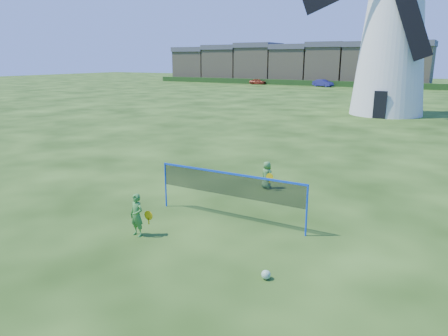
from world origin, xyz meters
The scene contains 10 objects.
ground centered at (0.00, 0.00, 0.00)m, with size 220.00×220.00×0.00m, color black.
windmill centered at (0.63, 29.38, 6.65)m, with size 15.03×6.32×19.72m.
badminton_net centered at (0.72, -0.05, 1.14)m, with size 5.05×0.05×1.55m.
player_girl centered at (-0.99, -2.43, 0.63)m, with size 0.67×0.37×1.25m.
player_boy centered at (0.38, 3.56, 0.54)m, with size 0.67×0.51×1.08m.
play_ball centered at (3.23, -2.84, 0.11)m, with size 0.22×0.22×0.22m, color green.
terraced_houses centered at (-25.08, 72.00, 3.97)m, with size 53.64×8.40×8.11m.
hedge centered at (-22.00, 66.00, 0.50)m, with size 62.00×0.80×1.00m, color #193814.
car_left centered at (-28.99, 64.97, 0.55)m, with size 1.30×3.24×1.10m, color maroon.
car_right centered at (-15.78, 64.71, 0.64)m, with size 1.35×3.88×1.28m, color navy.
Camera 1 is at (6.67, -10.82, 4.94)m, focal length 33.31 mm.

